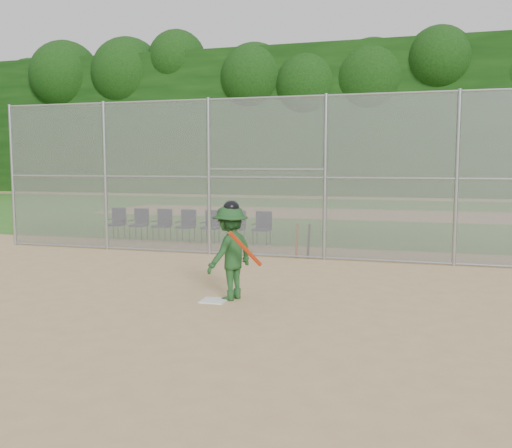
# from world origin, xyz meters

# --- Properties ---
(ground) EXTENTS (100.00, 100.00, 0.00)m
(ground) POSITION_xyz_m (0.00, 0.00, 0.00)
(ground) COLOR tan
(ground) RESTS_ON ground
(grass_strip) EXTENTS (100.00, 100.00, 0.00)m
(grass_strip) POSITION_xyz_m (0.00, 18.00, 0.01)
(grass_strip) COLOR #306A1F
(grass_strip) RESTS_ON ground
(dirt_patch_far) EXTENTS (24.00, 24.00, 0.00)m
(dirt_patch_far) POSITION_xyz_m (0.00, 18.00, 0.01)
(dirt_patch_far) COLOR tan
(dirt_patch_far) RESTS_ON ground
(backstop_fence) EXTENTS (16.09, 0.09, 4.00)m
(backstop_fence) POSITION_xyz_m (0.00, 5.00, 2.07)
(backstop_fence) COLOR gray
(backstop_fence) RESTS_ON ground
(treeline) EXTENTS (81.00, 60.00, 11.00)m
(treeline) POSITION_xyz_m (0.00, 20.00, 5.50)
(treeline) COLOR black
(treeline) RESTS_ON ground
(home_plate) EXTENTS (0.43, 0.43, 0.02)m
(home_plate) POSITION_xyz_m (-0.09, 0.25, 0.01)
(home_plate) COLOR white
(home_plate) RESTS_ON ground
(batter_at_plate) EXTENTS (1.09, 1.29, 1.71)m
(batter_at_plate) POSITION_xyz_m (0.14, 0.48, 0.83)
(batter_at_plate) COLOR #1D491F
(batter_at_plate) RESTS_ON ground
(spare_bats) EXTENTS (0.36, 0.25, 0.85)m
(spare_bats) POSITION_xyz_m (0.43, 5.16, 0.42)
(spare_bats) COLOR #D84C14
(spare_bats) RESTS_ON ground
(chair_0) EXTENTS (0.54, 0.52, 0.96)m
(chair_0) POSITION_xyz_m (-5.90, 7.00, 0.48)
(chair_0) COLOR #0F1238
(chair_0) RESTS_ON ground
(chair_1) EXTENTS (0.54, 0.52, 0.96)m
(chair_1) POSITION_xyz_m (-5.11, 7.00, 0.48)
(chair_1) COLOR #0F1238
(chair_1) RESTS_ON ground
(chair_2) EXTENTS (0.54, 0.52, 0.96)m
(chair_2) POSITION_xyz_m (-4.32, 7.00, 0.48)
(chair_2) COLOR #0F1238
(chair_2) RESTS_ON ground
(chair_3) EXTENTS (0.54, 0.52, 0.96)m
(chair_3) POSITION_xyz_m (-3.53, 7.00, 0.48)
(chair_3) COLOR #0F1238
(chair_3) RESTS_ON ground
(chair_4) EXTENTS (0.54, 0.52, 0.96)m
(chair_4) POSITION_xyz_m (-2.74, 7.00, 0.48)
(chair_4) COLOR #0F1238
(chair_4) RESTS_ON ground
(chair_5) EXTENTS (0.54, 0.52, 0.96)m
(chair_5) POSITION_xyz_m (-1.95, 7.00, 0.48)
(chair_5) COLOR #0F1238
(chair_5) RESTS_ON ground
(chair_6) EXTENTS (0.54, 0.52, 0.96)m
(chair_6) POSITION_xyz_m (-1.16, 7.00, 0.48)
(chair_6) COLOR #0F1238
(chair_6) RESTS_ON ground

